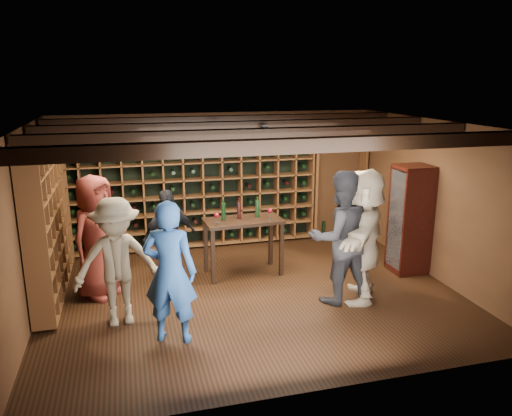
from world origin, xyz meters
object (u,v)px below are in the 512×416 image
object	(u,v)px
guest_beige	(363,235)
tasting_table	(243,226)
man_grey_suit	(340,237)
man_blue_shirt	(170,272)
guest_red_floral	(97,237)
guest_woman_black	(169,238)
display_cabinet	(410,221)
guest_khaki	(117,262)

from	to	relation	value
guest_beige	tasting_table	bearing A→B (deg)	-104.33
man_grey_suit	man_blue_shirt	bearing A→B (deg)	9.13
man_grey_suit	guest_red_floral	xyz separation A→B (m)	(-3.31, 1.05, -0.05)
man_blue_shirt	guest_red_floral	size ratio (longest dim) A/B	0.97
guest_beige	tasting_table	distance (m)	1.97
guest_woman_black	display_cabinet	bearing A→B (deg)	152.90
guest_red_floral	tasting_table	size ratio (longest dim) A/B	1.44
display_cabinet	guest_beige	world-z (taller)	guest_beige
guest_beige	man_grey_suit	bearing A→B (deg)	-62.89
display_cabinet	tasting_table	bearing A→B (deg)	167.78
display_cabinet	man_grey_suit	world-z (taller)	man_grey_suit
display_cabinet	guest_khaki	xyz separation A→B (m)	(-4.61, -0.65, -0.01)
display_cabinet	guest_woman_black	xyz separation A→B (m)	(-3.84, 0.42, -0.10)
man_grey_suit	guest_khaki	xyz separation A→B (m)	(-3.03, 0.10, -0.11)
guest_khaki	guest_red_floral	bearing A→B (deg)	101.25
man_grey_suit	guest_khaki	size ratio (longest dim) A/B	1.13
man_blue_shirt	guest_khaki	bearing A→B (deg)	-25.77
guest_khaki	tasting_table	bearing A→B (deg)	26.86
guest_woman_black	man_grey_suit	bearing A→B (deg)	131.91
guest_red_floral	man_blue_shirt	bearing A→B (deg)	-110.39
guest_beige	tasting_table	xyz separation A→B (m)	(-1.44, 1.33, -0.15)
guest_red_floral	guest_beige	xyz separation A→B (m)	(3.67, -1.06, 0.05)
guest_khaki	tasting_table	world-z (taller)	guest_khaki
man_blue_shirt	guest_khaki	world-z (taller)	man_blue_shirt
man_blue_shirt	man_grey_suit	xyz separation A→B (m)	(2.42, 0.52, 0.07)
guest_woman_black	tasting_table	bearing A→B (deg)	166.57
display_cabinet	guest_khaki	distance (m)	4.65
guest_woman_black	guest_khaki	bearing A→B (deg)	33.82
guest_red_floral	guest_beige	world-z (taller)	guest_beige
man_grey_suit	guest_woman_black	xyz separation A→B (m)	(-2.27, 1.17, -0.20)
display_cabinet	tasting_table	world-z (taller)	display_cabinet
man_blue_shirt	guest_beige	xyz separation A→B (m)	(2.77, 0.51, 0.08)
display_cabinet	guest_red_floral	distance (m)	4.90
guest_woman_black	guest_beige	xyz separation A→B (m)	(2.62, -1.18, 0.20)
guest_beige	tasting_table	size ratio (longest dim) A/B	1.52
display_cabinet	guest_khaki	bearing A→B (deg)	-171.95
man_grey_suit	guest_woman_black	distance (m)	2.56
man_blue_shirt	man_grey_suit	world-z (taller)	man_grey_suit
display_cabinet	tasting_table	distance (m)	2.72
man_grey_suit	guest_red_floral	world-z (taller)	man_grey_suit
guest_woman_black	guest_beige	world-z (taller)	guest_beige
guest_woman_black	man_blue_shirt	bearing A→B (deg)	64.19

